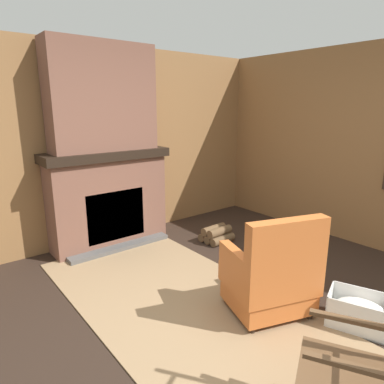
# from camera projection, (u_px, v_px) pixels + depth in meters

# --- Properties ---
(ground_plane) EXTENTS (14.00, 14.00, 0.00)m
(ground_plane) POSITION_uv_depth(u_px,v_px,m) (240.00, 330.00, 2.84)
(ground_plane) COLOR #2D2119
(wood_panel_wall_left) EXTENTS (0.06, 5.80, 2.58)m
(wood_panel_wall_left) POSITION_uv_depth(u_px,v_px,m) (98.00, 146.00, 4.51)
(wood_panel_wall_left) COLOR olive
(wood_panel_wall_left) RESTS_ON ground
(fireplace_hearth) EXTENTS (0.63, 1.61, 1.26)m
(fireplace_hearth) POSITION_uv_depth(u_px,v_px,m) (109.00, 199.00, 4.48)
(fireplace_hearth) COLOR brown
(fireplace_hearth) RESTS_ON ground
(chimney_breast) EXTENTS (0.37, 1.33, 1.30)m
(chimney_breast) POSITION_uv_depth(u_px,v_px,m) (102.00, 98.00, 4.18)
(chimney_breast) COLOR brown
(chimney_breast) RESTS_ON fireplace_hearth
(area_rug) EXTENTS (3.53, 1.64, 0.01)m
(area_rug) POSITION_uv_depth(u_px,v_px,m) (189.00, 308.00, 3.14)
(area_rug) COLOR #997A56
(area_rug) RESTS_ON ground
(armchair) EXTENTS (0.79, 0.87, 0.95)m
(armchair) POSITION_uv_depth(u_px,v_px,m) (271.00, 277.00, 2.99)
(armchair) COLOR #C6662D
(armchair) RESTS_ON ground
(rocking_chair) EXTENTS (0.90, 0.75, 1.36)m
(rocking_chair) POSITION_uv_depth(u_px,v_px,m) (357.00, 376.00, 1.78)
(rocking_chair) COLOR brown
(rocking_chair) RESTS_ON ground
(firewood_stack) EXTENTS (0.36, 0.39, 0.21)m
(firewood_stack) POSITION_uv_depth(u_px,v_px,m) (217.00, 234.00, 4.68)
(firewood_stack) COLOR brown
(firewood_stack) RESTS_ON ground
(laundry_basket) EXTENTS (0.59, 0.49, 0.28)m
(laundry_basket) POSITION_uv_depth(u_px,v_px,m) (360.00, 312.00, 2.86)
(laundry_basket) COLOR white
(laundry_basket) RESTS_ON ground
(oil_lamp_vase) EXTENTS (0.10, 0.10, 0.27)m
(oil_lamp_vase) POSITION_uv_depth(u_px,v_px,m) (71.00, 145.00, 4.09)
(oil_lamp_vase) COLOR #47708E
(oil_lamp_vase) RESTS_ON fireplace_hearth
(storage_case) EXTENTS (0.14, 0.20, 0.13)m
(storage_case) POSITION_uv_depth(u_px,v_px,m) (110.00, 145.00, 4.41)
(storage_case) COLOR gray
(storage_case) RESTS_ON fireplace_hearth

